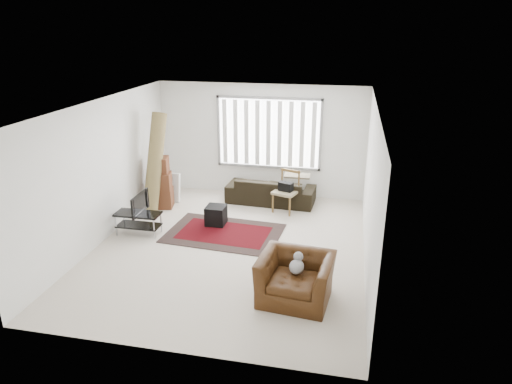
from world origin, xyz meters
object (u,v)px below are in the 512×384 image
(tv_stand, at_px, (138,219))
(sofa, at_px, (271,187))
(armchair, at_px, (296,275))
(side_chair, at_px, (286,190))
(moving_boxes, at_px, (161,184))

(tv_stand, bearing_deg, sofa, 44.15)
(sofa, distance_m, armchair, 4.05)
(side_chair, height_order, armchair, side_chair)
(moving_boxes, bearing_deg, tv_stand, -85.96)
(moving_boxes, xyz_separation_m, armchair, (3.48, -3.11, -0.14))
(moving_boxes, bearing_deg, armchair, -41.80)
(tv_stand, height_order, armchair, armchair)
(tv_stand, relative_size, armchair, 0.75)
(tv_stand, distance_m, moving_boxes, 1.47)
(sofa, xyz_separation_m, armchair, (1.07, -3.90, 0.02))
(moving_boxes, relative_size, armchair, 0.99)
(moving_boxes, height_order, armchair, moving_boxes)
(moving_boxes, height_order, side_chair, moving_boxes)
(sofa, height_order, armchair, armchair)
(side_chair, bearing_deg, sofa, 151.61)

